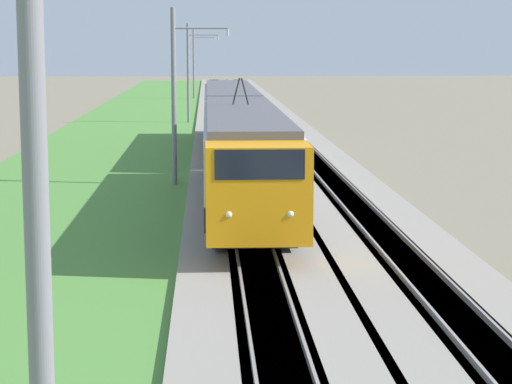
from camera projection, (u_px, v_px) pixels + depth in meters
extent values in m
cube|color=gray|center=(232.00, 159.00, 54.36)|extent=(240.00, 4.40, 0.30)
cube|color=gray|center=(308.00, 158.00, 54.56)|extent=(240.00, 4.40, 0.30)
cube|color=#4C4238|center=(232.00, 159.00, 54.36)|extent=(240.00, 1.57, 0.30)
cube|color=gray|center=(222.00, 155.00, 54.30)|extent=(240.00, 0.07, 0.15)
cube|color=gray|center=(242.00, 154.00, 54.35)|extent=(240.00, 0.07, 0.15)
cube|color=#4C4238|center=(308.00, 158.00, 54.56)|extent=(240.00, 1.57, 0.30)
cube|color=gray|center=(299.00, 154.00, 54.50)|extent=(240.00, 0.07, 0.15)
cube|color=gray|center=(318.00, 154.00, 54.56)|extent=(240.00, 0.07, 0.15)
cube|color=#4C8438|center=(120.00, 161.00, 54.07)|extent=(240.00, 12.37, 0.12)
cube|color=orange|center=(258.00, 192.00, 27.12)|extent=(2.05, 2.84, 2.64)
cube|color=black|center=(258.00, 161.00, 26.69)|extent=(1.48, 2.36, 0.79)
sphere|color=#F2EAC6|center=(229.00, 214.00, 26.18)|extent=(0.20, 0.20, 0.20)
sphere|color=#F2EAC6|center=(290.00, 214.00, 26.26)|extent=(0.20, 0.20, 0.20)
cube|color=#2D2D33|center=(243.00, 176.00, 37.83)|extent=(19.34, 2.95, 0.74)
cube|color=silver|center=(243.00, 141.00, 37.64)|extent=(19.34, 2.95, 1.90)
cube|color=black|center=(243.00, 137.00, 37.61)|extent=(17.79, 2.97, 0.80)
cube|color=#515156|center=(243.00, 113.00, 37.48)|extent=(19.34, 2.72, 0.25)
cube|color=black|center=(243.00, 193.00, 37.92)|extent=(18.37, 2.51, 0.55)
cylinder|color=black|center=(235.00, 226.00, 30.10)|extent=(0.86, 0.12, 0.86)
cylinder|color=black|center=(271.00, 226.00, 30.15)|extent=(0.86, 0.12, 0.86)
cube|color=#2D2D33|center=(230.00, 130.00, 58.54)|extent=(21.39, 2.95, 0.74)
cube|color=silver|center=(230.00, 107.00, 58.35)|extent=(21.39, 2.95, 1.90)
cube|color=black|center=(230.00, 104.00, 58.33)|extent=(19.68, 2.97, 0.80)
cube|color=#515156|center=(230.00, 89.00, 58.19)|extent=(21.39, 2.72, 0.25)
cube|color=black|center=(230.00, 140.00, 58.64)|extent=(20.32, 2.51, 0.55)
cylinder|color=black|center=(236.00, 91.00, 40.24)|extent=(0.06, 0.33, 1.08)
cylinder|color=black|center=(245.00, 91.00, 40.25)|extent=(0.06, 0.33, 1.08)
cube|color=black|center=(253.00, 254.00, 30.25)|extent=(0.10, 0.10, 0.00)
cylinder|color=slate|center=(40.00, 308.00, 8.54)|extent=(0.22, 0.22, 8.13)
cylinder|color=slate|center=(174.00, 98.00, 44.03)|extent=(0.22, 0.22, 7.92)
cylinder|color=slate|center=(200.00, 28.00, 43.64)|extent=(0.08, 2.40, 0.08)
cylinder|color=#B2ADA8|center=(228.00, 33.00, 43.73)|extent=(0.10, 0.10, 0.30)
cylinder|color=slate|center=(188.00, 74.00, 79.50)|extent=(0.22, 0.22, 7.97)
cylinder|color=slate|center=(203.00, 35.00, 79.11)|extent=(0.08, 2.40, 0.08)
cylinder|color=#B2ADA8|center=(218.00, 37.00, 79.20)|extent=(0.10, 0.10, 0.30)
cylinder|color=slate|center=(194.00, 65.00, 114.97)|extent=(0.22, 0.22, 8.04)
cylinder|color=slate|center=(204.00, 37.00, 114.57)|extent=(0.08, 2.40, 0.08)
cylinder|color=#B2ADA8|center=(214.00, 39.00, 114.66)|extent=(0.10, 0.10, 0.30)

